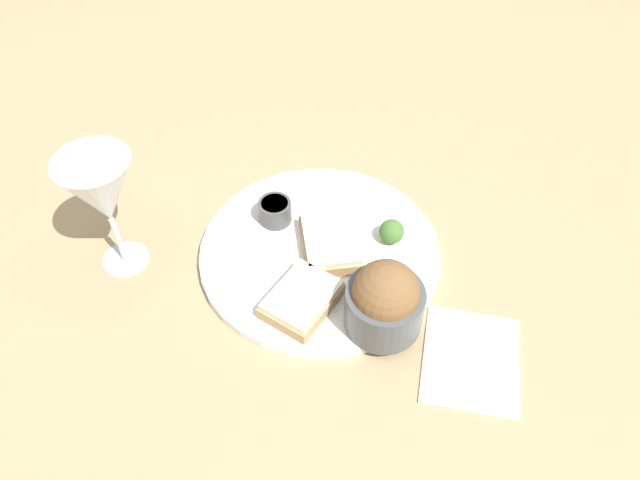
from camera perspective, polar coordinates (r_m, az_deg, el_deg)
name	(u,v)px	position (r m, az deg, el deg)	size (l,w,h in m)	color
ground_plane	(320,256)	(0.87, 0.00, -1.47)	(4.00, 4.00, 0.00)	tan
dinner_plate	(320,253)	(0.87, 0.00, -1.18)	(0.33, 0.33, 0.01)	white
salad_bowl	(385,301)	(0.76, 5.95, -5.55)	(0.10, 0.10, 0.10)	#4C5156
sauce_ramekin	(275,210)	(0.89, -4.14, 2.73)	(0.05, 0.05, 0.03)	#4C4C4C
cheese_toast_near	(330,243)	(0.86, 0.92, -0.27)	(0.13, 0.12, 0.03)	tan
cheese_toast_far	(302,299)	(0.80, -1.66, -5.44)	(0.11, 0.09, 0.03)	tan
wine_glass	(102,193)	(0.82, -19.32, 4.04)	(0.10, 0.10, 0.18)	silver
garnish	(392,231)	(0.87, 6.56, 0.78)	(0.03, 0.03, 0.03)	#477533
napkin	(471,359)	(0.80, 13.67, -10.53)	(0.16, 0.15, 0.01)	beige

